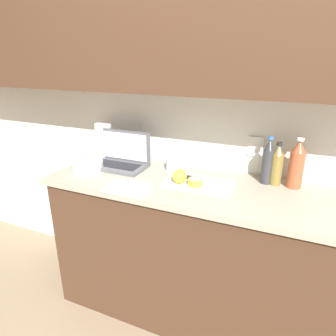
% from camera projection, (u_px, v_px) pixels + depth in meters
% --- Properties ---
extents(ground_plane, '(12.00, 12.00, 0.00)m').
position_uv_depth(ground_plane, '(216.00, 316.00, 1.99)').
color(ground_plane, '#847056').
rests_on(ground_plane, ground).
extents(wall_back, '(5.20, 0.38, 2.60)m').
position_uv_depth(wall_back, '(243.00, 68.00, 1.64)').
color(wall_back, white).
rests_on(wall_back, ground_plane).
extents(counter_unit, '(2.12, 0.60, 0.93)m').
position_uv_depth(counter_unit, '(224.00, 257.00, 1.81)').
color(counter_unit, '#472D1E').
rests_on(counter_unit, ground_plane).
extents(laptop, '(0.39, 0.22, 0.23)m').
position_uv_depth(laptop, '(120.00, 158.00, 2.00)').
color(laptop, '#515156').
rests_on(laptop, counter_unit).
extents(cutting_board, '(0.39, 0.24, 0.01)m').
position_uv_depth(cutting_board, '(198.00, 184.00, 1.73)').
color(cutting_board, silver).
rests_on(cutting_board, counter_unit).
extents(knife, '(0.30, 0.09, 0.02)m').
position_uv_depth(knife, '(197.00, 178.00, 1.77)').
color(knife, silver).
rests_on(knife, cutting_board).
extents(lemon_half_cut, '(0.08, 0.08, 0.04)m').
position_uv_depth(lemon_half_cut, '(195.00, 182.00, 1.69)').
color(lemon_half_cut, yellow).
rests_on(lemon_half_cut, cutting_board).
extents(lemon_whole_beside, '(0.08, 0.08, 0.08)m').
position_uv_depth(lemon_whole_beside, '(180.00, 176.00, 1.71)').
color(lemon_whole_beside, yellow).
rests_on(lemon_whole_beside, cutting_board).
extents(bottle_green_soda, '(0.08, 0.08, 0.29)m').
position_uv_depth(bottle_green_soda, '(297.00, 165.00, 1.65)').
color(bottle_green_soda, '#A34C2D').
rests_on(bottle_green_soda, counter_unit).
extents(bottle_oil_tall, '(0.07, 0.07, 0.25)m').
position_uv_depth(bottle_oil_tall, '(277.00, 165.00, 1.69)').
color(bottle_oil_tall, olive).
rests_on(bottle_oil_tall, counter_unit).
extents(bottle_water_clear, '(0.07, 0.07, 0.28)m').
position_uv_depth(bottle_water_clear, '(268.00, 162.00, 1.71)').
color(bottle_water_clear, '#333338').
rests_on(bottle_water_clear, counter_unit).
extents(measuring_cup, '(0.11, 0.09, 0.09)m').
position_uv_depth(measuring_cup, '(173.00, 164.00, 1.93)').
color(measuring_cup, silver).
rests_on(measuring_cup, counter_unit).
extents(bowl_white, '(0.20, 0.20, 0.06)m').
position_uv_depth(bowl_white, '(88.00, 165.00, 1.94)').
color(bowl_white, beige).
rests_on(bowl_white, counter_unit).
extents(paper_towel_roll, '(0.12, 0.12, 0.25)m').
position_uv_depth(paper_towel_roll, '(104.00, 141.00, 2.14)').
color(paper_towel_roll, white).
rests_on(paper_towel_roll, counter_unit).
extents(dish_towel, '(0.23, 0.18, 0.02)m').
position_uv_depth(dish_towel, '(128.00, 188.00, 1.65)').
color(dish_towel, silver).
rests_on(dish_towel, counter_unit).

